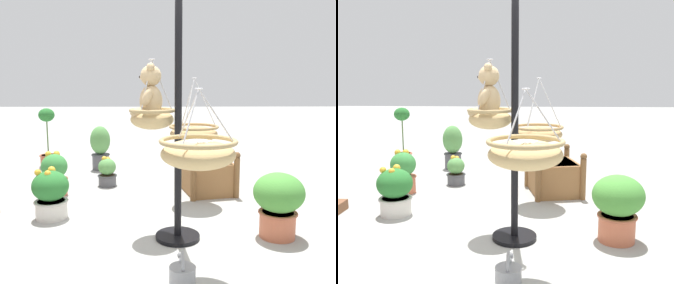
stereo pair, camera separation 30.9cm
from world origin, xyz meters
The scene contains 14 objects.
ground_plane centered at (0.00, 0.00, 0.00)m, with size 40.00×40.00×0.00m, color #9E9E99.
display_pole_central centered at (-0.15, 0.01, 0.75)m, with size 0.44×0.44×2.43m.
hanging_basket_with_teddy centered at (0.00, 0.26, 1.19)m, with size 0.46×0.46×0.68m.
teddy_bear centered at (0.00, 0.29, 1.42)m, with size 0.36×0.33×0.52m.
hanging_basket_left_high centered at (-0.95, -0.10, 1.02)m, with size 0.59×0.59×0.60m.
hanging_basket_right_low centered at (0.95, -0.24, 0.92)m, with size 0.62×0.62×0.79m.
wooden_planter_box centered at (1.45, -0.47, 0.25)m, with size 0.93×0.82×0.63m.
potted_plant_fern_front centered at (-0.14, -0.99, 0.37)m, with size 0.50×0.50×0.66m.
potted_plant_flowering_red centered at (1.77, 0.98, 0.21)m, with size 0.29×0.29×0.45m.
potted_plant_tall_leafy centered at (0.44, 1.43, 0.29)m, with size 0.41×0.41×0.58m.
potted_plant_bushy_green centered at (2.84, 1.25, 0.41)m, with size 0.35×0.35×0.77m.
potted_plant_small_succulent centered at (1.32, 1.63, 0.30)m, with size 0.36×0.36×0.61m.
potted_plant_trailing_ivy centered at (3.13, 2.26, 0.51)m, with size 0.33×0.33×1.07m.
watering_can centered at (-1.07, 0.02, 0.10)m, with size 0.35×0.20×0.30m.
Camera 1 is at (-3.67, 0.17, 1.54)m, focal length 39.89 mm.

